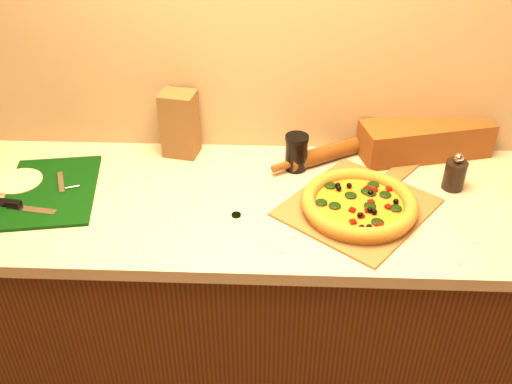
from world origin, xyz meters
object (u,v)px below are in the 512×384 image
at_px(rolling_pin, 326,153).
at_px(dark_jar, 296,152).
at_px(pizza, 359,204).
at_px(side_plate, 19,182).
at_px(pepper_grinder, 455,174).
at_px(pizza_peel, 360,205).
at_px(cutting_board, 50,191).

bearing_deg(rolling_pin, dark_jar, -152.56).
xyz_separation_m(pizza, side_plate, (-1.08, 0.11, -0.02)).
bearing_deg(rolling_pin, pepper_grinder, -20.69).
bearing_deg(pizza_peel, side_plate, -145.54).
relative_size(pepper_grinder, rolling_pin, 0.34).
height_order(pizza, cutting_board, pizza).
height_order(cutting_board, side_plate, cutting_board).
height_order(pizza_peel, dark_jar, dark_jar).
bearing_deg(dark_jar, side_plate, -171.75).
distance_m(cutting_board, dark_jar, 0.80).
xyz_separation_m(cutting_board, rolling_pin, (0.88, 0.23, 0.02)).
bearing_deg(rolling_pin, pizza_peel, -70.77).
height_order(cutting_board, pepper_grinder, pepper_grinder).
distance_m(pizza, side_plate, 1.08).
distance_m(pizza_peel, cutting_board, 0.97).
relative_size(dark_jar, side_plate, 0.84).
distance_m(rolling_pin, dark_jar, 0.12).
distance_m(pizza, pepper_grinder, 0.35).
xyz_separation_m(cutting_board, dark_jar, (0.78, 0.17, 0.06)).
relative_size(rolling_pin, side_plate, 2.52).
relative_size(pizza_peel, pepper_grinder, 4.46).
relative_size(pizza, cutting_board, 0.83).
bearing_deg(pizza_peel, pepper_grinder, 58.31).
bearing_deg(cutting_board, pepper_grinder, -5.72).
distance_m(cutting_board, side_plate, 0.13).
distance_m(pepper_grinder, side_plate, 1.39).
bearing_deg(pizza, cutting_board, 176.23).
distance_m(pizza, cutting_board, 0.96).
height_order(dark_jar, side_plate, dark_jar).
height_order(rolling_pin, side_plate, rolling_pin).
height_order(pizza_peel, pepper_grinder, pepper_grinder).
bearing_deg(pizza, side_plate, 174.28).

